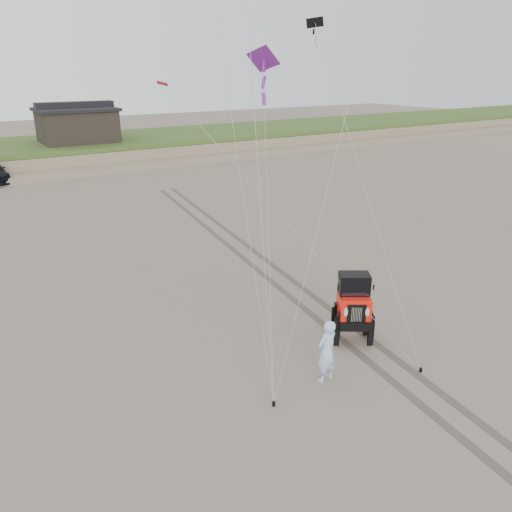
# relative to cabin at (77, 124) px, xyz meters

# --- Properties ---
(ground) EXTENTS (160.00, 160.00, 0.00)m
(ground) POSITION_rel_cabin_xyz_m (-2.00, -37.00, -3.24)
(ground) COLOR #6B6054
(ground) RESTS_ON ground
(dune_ridge) EXTENTS (160.00, 14.25, 1.73)m
(dune_ridge) POSITION_rel_cabin_xyz_m (-2.00, 0.50, -2.42)
(dune_ridge) COLOR #7A6B54
(dune_ridge) RESTS_ON ground
(cabin) EXTENTS (6.40, 5.40, 3.35)m
(cabin) POSITION_rel_cabin_xyz_m (0.00, 0.00, 0.00)
(cabin) COLOR black
(cabin) RESTS_ON dune_ridge
(jeep) EXTENTS (4.09, 4.90, 1.70)m
(jeep) POSITION_rel_cabin_xyz_m (-1.14, -35.86, -2.39)
(jeep) COLOR #FF180B
(jeep) RESTS_ON ground
(man) EXTENTS (0.69, 0.51, 1.75)m
(man) POSITION_rel_cabin_xyz_m (-3.12, -37.00, -2.36)
(man) COLOR #99BCED
(man) RESTS_ON ground
(kite_flock) EXTENTS (7.23, 9.44, 6.75)m
(kite_flock) POSITION_rel_cabin_xyz_m (0.44, -28.95, 6.65)
(kite_flock) COLOR red
(kite_flock) RESTS_ON ground
(stake_main) EXTENTS (0.08, 0.08, 0.12)m
(stake_main) POSITION_rel_cabin_xyz_m (-4.88, -37.18, -3.18)
(stake_main) COLOR black
(stake_main) RESTS_ON ground
(stake_aux) EXTENTS (0.08, 0.08, 0.12)m
(stake_aux) POSITION_rel_cabin_xyz_m (-0.69, -38.12, -3.18)
(stake_aux) COLOR black
(stake_aux) RESTS_ON ground
(tire_tracks) EXTENTS (5.22, 29.74, 0.01)m
(tire_tracks) POSITION_rel_cabin_xyz_m (0.00, -29.00, -3.23)
(tire_tracks) COLOR #4C443D
(tire_tracks) RESTS_ON ground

